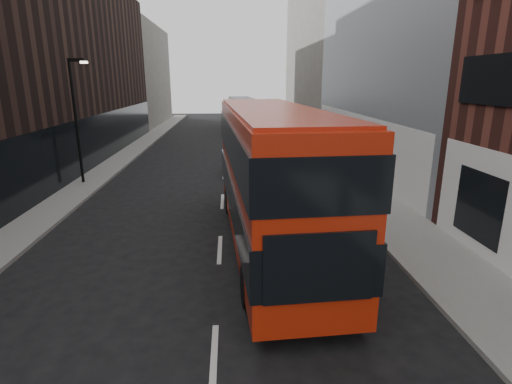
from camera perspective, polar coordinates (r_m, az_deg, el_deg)
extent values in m
cube|color=slate|center=(31.95, 9.11, 4.84)|extent=(3.00, 80.00, 0.15)
cube|color=slate|center=(32.28, -18.90, 4.30)|extent=(2.00, 80.00, 0.15)
cube|color=#999FA3|center=(29.07, 20.28, 22.74)|extent=(5.00, 22.00, 20.00)
cube|color=silver|center=(28.28, 14.33, 6.91)|extent=(0.35, 21.00, 3.80)
cube|color=#645E58|center=(50.89, 9.31, 18.92)|extent=(5.00, 24.00, 18.00)
cube|color=black|center=(37.55, -23.25, 16.04)|extent=(5.00, 24.00, 14.00)
cube|color=#645E58|center=(58.82, -16.08, 15.63)|extent=(5.00, 20.00, 13.00)
cylinder|color=black|center=(25.27, -24.30, 9.03)|extent=(0.16, 0.16, 7.00)
cube|color=black|center=(25.04, -24.31, 16.81)|extent=(0.90, 0.15, 0.18)
cube|color=#FFF2CC|center=(24.91, -23.38, 16.65)|extent=(0.35, 0.22, 0.12)
cube|color=#AF1F0A|center=(14.31, 2.14, 2.52)|extent=(3.62, 12.69, 4.56)
cube|color=black|center=(14.50, 2.11, -0.33)|extent=(3.74, 12.74, 1.25)
cube|color=black|center=(14.09, 2.19, 7.27)|extent=(3.74, 12.74, 1.25)
cube|color=black|center=(8.69, 9.00, -10.69)|extent=(2.42, 0.23, 1.60)
cube|color=black|center=(20.53, -0.74, 4.96)|extent=(2.42, 0.23, 1.60)
cube|color=#AF1F0A|center=(13.97, 2.24, 11.78)|extent=(3.48, 12.18, 0.12)
cylinder|color=black|center=(18.59, -3.82, -1.29)|extent=(0.41, 1.16, 1.14)
cylinder|color=black|center=(18.91, 3.91, -1.00)|extent=(0.41, 1.16, 1.14)
cylinder|color=black|center=(11.19, -1.15, -13.31)|extent=(0.41, 1.16, 1.14)
cylinder|color=black|center=(11.71, 11.65, -12.27)|extent=(0.41, 1.16, 1.14)
cube|color=black|center=(50.26, -1.89, 11.27)|extent=(3.55, 11.99, 3.33)
cube|color=black|center=(50.27, -1.89, 11.02)|extent=(3.68, 12.05, 1.18)
cube|color=black|center=(44.38, -1.05, 10.61)|extent=(2.28, 0.25, 1.50)
cube|color=black|center=(56.15, -2.55, 11.68)|extent=(2.28, 0.25, 1.50)
cube|color=black|center=(50.15, -1.91, 13.20)|extent=(3.41, 11.51, 0.12)
cylinder|color=black|center=(54.04, -3.59, 9.90)|extent=(0.40, 1.10, 1.07)
cylinder|color=black|center=(54.27, -1.04, 9.95)|extent=(0.40, 1.10, 1.07)
cylinder|color=black|center=(46.54, -2.84, 8.97)|extent=(0.40, 1.10, 1.07)
cylinder|color=black|center=(46.82, 0.10, 9.03)|extent=(0.40, 1.10, 1.07)
imported|color=black|center=(24.09, 4.80, 2.93)|extent=(2.08, 4.18, 1.37)
imported|color=gray|center=(26.47, -3.02, 4.02)|extent=(1.54, 3.93, 1.27)
imported|color=black|center=(33.45, -0.37, 6.77)|extent=(2.85, 5.69, 1.59)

